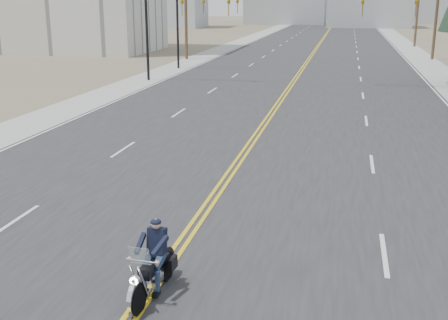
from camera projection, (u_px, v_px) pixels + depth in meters
name	position (u px, v px, depth m)	size (l,w,h in m)	color
ground_plane	(130.00, 320.00, 10.91)	(400.00, 400.00, 0.00)	#776D56
road	(319.00, 45.00, 76.68)	(20.00, 200.00, 0.01)	#303033
sidewalk_left	(236.00, 44.00, 79.02)	(3.00, 200.00, 0.01)	#A5A5A0
sidewalk_right	(406.00, 46.00, 74.34)	(3.00, 200.00, 0.01)	#A5A5A0
traffic_mast_left	(172.00, 14.00, 41.44)	(7.10, 0.26, 7.00)	black
traffic_mast_right	(427.00, 16.00, 37.79)	(7.10, 0.26, 7.00)	black
traffic_mast_far	(196.00, 13.00, 49.04)	(6.10, 0.26, 7.00)	black
utility_pole_d	(438.00, 0.00, 56.52)	(2.20, 0.30, 11.50)	brown
utility_pole_e	(418.00, 2.00, 72.56)	(2.20, 0.30, 11.00)	brown
utility_pole_left	(186.00, 5.00, 57.04)	(2.20, 0.30, 10.50)	brown
haze_bldg_e	(434.00, 0.00, 145.11)	(14.00, 14.00, 12.00)	#B7BCC6
motorcyclist	(152.00, 260.00, 11.57)	(0.89, 2.08, 1.63)	black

